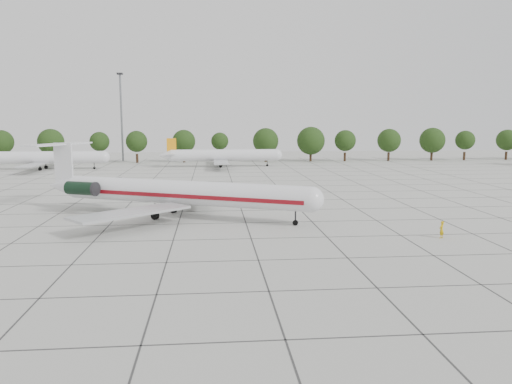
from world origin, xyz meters
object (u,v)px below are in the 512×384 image
(main_airliner, at_px, (168,191))
(floodlight_mast, at_px, (121,112))
(bg_airliner_b, at_px, (46,158))
(ground_crew, at_px, (442,230))
(bg_airliner_c, at_px, (223,156))

(main_airliner, bearing_deg, floodlight_mast, 127.68)
(bg_airliner_b, bearing_deg, main_airliner, -60.92)
(ground_crew, xyz_separation_m, bg_airliner_c, (-20.59, 80.31, 2.01))
(floodlight_mast, bearing_deg, ground_crew, -63.88)
(main_airliner, relative_size, floodlight_mast, 1.45)
(bg_airliner_c, relative_size, floodlight_mast, 1.11)
(main_airliner, distance_m, floodlight_mast, 90.14)
(floodlight_mast, bearing_deg, bg_airliner_b, -119.67)
(bg_airliner_c, xyz_separation_m, floodlight_mast, (-29.16, 21.17, 11.37))
(ground_crew, distance_m, floodlight_mast, 113.81)
(bg_airliner_c, bearing_deg, main_airliner, -97.50)
(bg_airliner_c, height_order, floodlight_mast, floodlight_mast)
(ground_crew, height_order, bg_airliner_b, bg_airliner_b)
(ground_crew, relative_size, bg_airliner_c, 0.06)
(main_airliner, distance_m, bg_airliner_b, 71.24)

